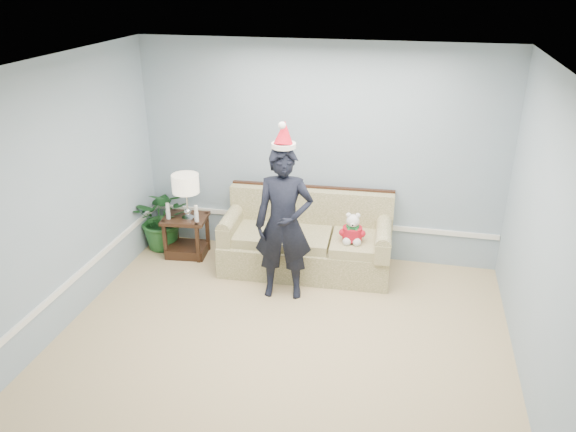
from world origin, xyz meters
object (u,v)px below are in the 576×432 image
at_px(table_lamp, 186,186).
at_px(sofa, 307,242).
at_px(man, 284,224).
at_px(teddy_bear, 352,232).
at_px(houseplant, 164,218).
at_px(side_table, 187,240).

bearing_deg(table_lamp, sofa, 2.87).
bearing_deg(sofa, man, -103.13).
height_order(man, teddy_bear, man).
xyz_separation_m(table_lamp, houseplant, (-0.43, 0.19, -0.56)).
relative_size(table_lamp, houseplant, 0.70).
xyz_separation_m(side_table, table_lamp, (0.07, -0.06, 0.78)).
height_order(houseplant, man, man).
height_order(sofa, table_lamp, table_lamp).
bearing_deg(houseplant, table_lamp, -23.43).
bearing_deg(teddy_bear, houseplant, 167.70).
distance_m(sofa, table_lamp, 1.64).
bearing_deg(houseplant, side_table, -19.33).
distance_m(houseplant, man, 2.03).
bearing_deg(houseplant, teddy_bear, -7.02).
height_order(houseplant, teddy_bear, teddy_bear).
distance_m(side_table, teddy_bear, 2.20).
xyz_separation_m(man, teddy_bear, (0.70, 0.48, -0.24)).
distance_m(side_table, houseplant, 0.44).
bearing_deg(side_table, sofa, 0.60).
distance_m(sofa, man, 0.88).
bearing_deg(man, teddy_bear, 26.37).
bearing_deg(sofa, houseplant, 174.04).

